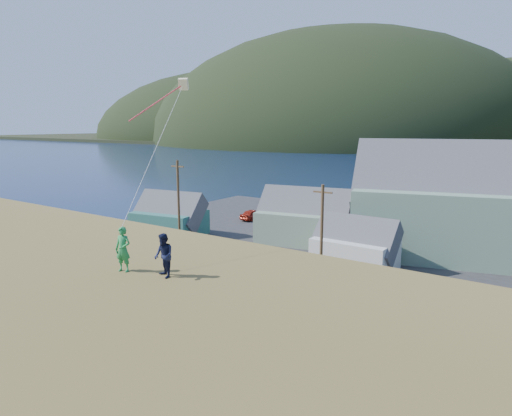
{
  "coord_description": "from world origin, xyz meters",
  "views": [
    {
      "loc": [
        12.62,
        -30.08,
        12.87
      ],
      "look_at": [
        0.17,
        -11.95,
        8.8
      ],
      "focal_mm": 32.0,
      "sensor_mm": 36.0,
      "label": 1
    }
  ],
  "objects_px": {
    "kite_flyer_green": "(123,249)",
    "wharf": "(415,207)",
    "shed_teal": "(169,216)",
    "kite_flyer_navy": "(164,256)",
    "shed_white": "(355,245)",
    "shed_palegreen_far": "(401,204)",
    "shed_palegreen_near": "(305,218)"
  },
  "relations": [
    {
      "from": "shed_white",
      "to": "kite_flyer_navy",
      "type": "height_order",
      "value": "kite_flyer_navy"
    },
    {
      "from": "shed_palegreen_near",
      "to": "shed_white",
      "type": "height_order",
      "value": "shed_palegreen_near"
    },
    {
      "from": "shed_palegreen_far",
      "to": "shed_teal",
      "type": "bearing_deg",
      "value": -143.48
    },
    {
      "from": "shed_white",
      "to": "kite_flyer_green",
      "type": "bearing_deg",
      "value": -86.89
    },
    {
      "from": "kite_flyer_green",
      "to": "wharf",
      "type": "bearing_deg",
      "value": 78.81
    },
    {
      "from": "shed_teal",
      "to": "kite_flyer_navy",
      "type": "height_order",
      "value": "kite_flyer_navy"
    },
    {
      "from": "shed_teal",
      "to": "kite_flyer_navy",
      "type": "relative_size",
      "value": 5.27
    },
    {
      "from": "shed_palegreen_far",
      "to": "kite_flyer_navy",
      "type": "relative_size",
      "value": 7.1
    },
    {
      "from": "shed_white",
      "to": "kite_flyer_green",
      "type": "height_order",
      "value": "kite_flyer_green"
    },
    {
      "from": "shed_palegreen_near",
      "to": "kite_flyer_green",
      "type": "xyz_separation_m",
      "value": [
        9.24,
        -31.98,
        5.34
      ]
    },
    {
      "from": "shed_palegreen_near",
      "to": "kite_flyer_navy",
      "type": "distance_m",
      "value": 33.87
    },
    {
      "from": "wharf",
      "to": "shed_palegreen_far",
      "type": "height_order",
      "value": "shed_palegreen_far"
    },
    {
      "from": "shed_palegreen_far",
      "to": "kite_flyer_green",
      "type": "height_order",
      "value": "kite_flyer_green"
    },
    {
      "from": "shed_white",
      "to": "kite_flyer_green",
      "type": "xyz_separation_m",
      "value": [
        1.04,
        -26.24,
        5.85
      ]
    },
    {
      "from": "wharf",
      "to": "kite_flyer_navy",
      "type": "distance_m",
      "value": 59.38
    },
    {
      "from": "shed_palegreen_near",
      "to": "shed_teal",
      "type": "bearing_deg",
      "value": -167.51
    },
    {
      "from": "shed_palegreen_far",
      "to": "kite_flyer_green",
      "type": "distance_m",
      "value": 47.0
    },
    {
      "from": "shed_palegreen_far",
      "to": "shed_palegreen_near",
      "type": "bearing_deg",
      "value": -121.43
    },
    {
      "from": "shed_palegreen_far",
      "to": "shed_white",
      "type": "bearing_deg",
      "value": -92.94
    },
    {
      "from": "shed_white",
      "to": "kite_flyer_navy",
      "type": "bearing_deg",
      "value": -82.89
    },
    {
      "from": "shed_teal",
      "to": "kite_flyer_green",
      "type": "relative_size",
      "value": 4.97
    },
    {
      "from": "shed_white",
      "to": "shed_palegreen_far",
      "type": "xyz_separation_m",
      "value": [
        -2.23,
        20.35,
        0.59
      ]
    },
    {
      "from": "shed_teal",
      "to": "shed_palegreen_far",
      "type": "height_order",
      "value": "shed_palegreen_far"
    },
    {
      "from": "shed_palegreen_near",
      "to": "shed_palegreen_far",
      "type": "distance_m",
      "value": 15.79
    },
    {
      "from": "wharf",
      "to": "kite_flyer_navy",
      "type": "bearing_deg",
      "value": -83.65
    },
    {
      "from": "wharf",
      "to": "kite_flyer_navy",
      "type": "xyz_separation_m",
      "value": [
        6.52,
        -58.53,
        7.58
      ]
    },
    {
      "from": "kite_flyer_green",
      "to": "kite_flyer_navy",
      "type": "relative_size",
      "value": 1.06
    },
    {
      "from": "wharf",
      "to": "shed_palegreen_near",
      "type": "bearing_deg",
      "value": -99.52
    },
    {
      "from": "kite_flyer_green",
      "to": "kite_flyer_navy",
      "type": "distance_m",
      "value": 1.84
    },
    {
      "from": "wharf",
      "to": "shed_palegreen_far",
      "type": "relative_size",
      "value": 2.19
    },
    {
      "from": "shed_palegreen_far",
      "to": "kite_flyer_navy",
      "type": "distance_m",
      "value": 46.76
    },
    {
      "from": "shed_palegreen_far",
      "to": "kite_flyer_navy",
      "type": "bearing_deg",
      "value": -92.94
    }
  ]
}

